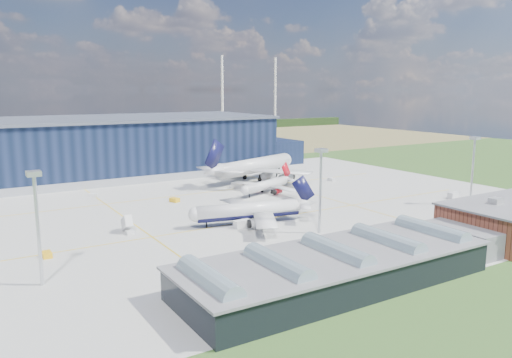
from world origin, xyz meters
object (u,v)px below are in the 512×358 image
Objects in this scene: gse_cart_b at (93,195)px; airstair at (127,226)px; gse_tug_a at (47,255)px; car_b at (270,270)px; light_mast_east at (473,159)px; airliner_red at (265,180)px; light_mast_center at (321,177)px; gse_van_a at (243,224)px; gse_tug_c at (175,200)px; gse_van_b at (238,186)px; airliner_navy at (248,202)px; car_a at (459,228)px; hangar at (140,147)px; gse_van_c at (454,195)px; gse_cart_a at (332,179)px; airliner_widebody at (255,158)px; gse_tug_b at (402,223)px; light_mast_west at (36,210)px.

airstair reaches higher than gse_cart_b.
gse_tug_a reaches higher than car_b.
light_mast_east is at bearing -64.98° from car_b.
airliner_red is 81.89m from car_b.
light_mast_center is 4.49× the size of gse_van_a.
gse_tug_c is 1.08× the size of gse_cart_b.
car_b is (-27.70, -18.00, -14.89)m from light_mast_center.
light_mast_east is at bearing -53.69° from gse_tug_c.
gse_van_b is at bearing 129.75° from light_mast_east.
airliner_red reaches higher than gse_cart_b.
car_b is (-8.98, -73.98, -0.19)m from gse_tug_c.
car_a is at bearing 154.35° from airliner_navy.
gse_cart_b is (-40.66, 78.83, -14.76)m from light_mast_center.
gse_cart_b is (-33.47, -45.98, -10.94)m from hangar.
gse_van_b is 79.52m from gse_van_c.
gse_van_a reaches higher than gse_cart_a.
gse_van_b is at bearing 19.12° from car_a.
gse_cart_a is at bearing 100.84° from light_mast_east.
gse_van_c is (80.10, -8.92, -5.32)m from airliner_navy.
hangar is 70.62m from gse_tug_c.
hangar is at bearing 19.69° from car_a.
light_mast_east is 87.09m from airliner_widebody.
gse_van_c is (43.32, 15.40, 0.54)m from gse_tug_b.
gse_van_c is 0.93× the size of airstair.
gse_van_b is at bearing -4.14° from gse_tug_c.
gse_van_a is 1.10× the size of gse_van_c.
gse_cart_b is 50.71m from airstair.
car_a is at bearing -20.69° from gse_tug_a.
gse_van_a is (-30.68, -35.86, -3.92)m from airliner_red.
airliner_red is at bearing 110.92° from gse_tug_b.
airliner_red is at bearing 73.06° from light_mast_center.
hangar reaches higher than light_mast_center.
gse_van_a is at bearing -143.20° from gse_van_b.
light_mast_center is 65.00m from light_mast_east.
gse_tug_b is at bearing 78.66° from airliner_red.
light_mast_east reaches higher than gse_cart_a.
gse_van_a reaches higher than gse_van_c.
gse_van_a is (-7.85, -109.33, -10.50)m from hangar.
gse_tug_b is 0.80× the size of car_b.
car_a is at bearing -9.76° from light_mast_west.
light_mast_east is 4.32× the size of gse_van_b.
gse_tug_a is at bearing 165.34° from light_mast_center.
light_mast_west is 8.66× the size of gse_tug_b.
gse_van_c is at bearing 69.44° from light_mast_east.
gse_cart_b is 122.67m from car_a.
car_b is (42.30, -18.00, -14.89)m from light_mast_west.
car_b is at bearing 78.22° from airliner_navy.
hangar is 138.62m from gse_van_c.
light_mast_east is 7.41× the size of gse_cart_b.
car_b is at bearing -23.05° from light_mast_west.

